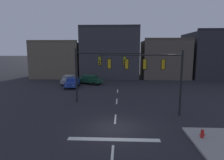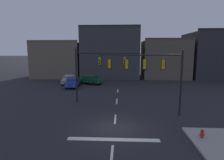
{
  "view_description": "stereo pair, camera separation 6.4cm",
  "coord_description": "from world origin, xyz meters",
  "px_view_note": "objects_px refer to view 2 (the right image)",
  "views": [
    {
      "loc": [
        0.46,
        -14.38,
        6.11
      ],
      "look_at": [
        -0.43,
        4.74,
        3.12
      ],
      "focal_mm": 30.54,
      "sensor_mm": 36.0,
      "label": 1
    },
    {
      "loc": [
        0.53,
        -14.38,
        6.11
      ],
      "look_at": [
        -0.43,
        4.74,
        3.12
      ],
      "focal_mm": 30.54,
      "sensor_mm": 36.0,
      "label": 2
    }
  ],
  "objects_px": {
    "signal_mast_far_side": "(95,66)",
    "fire_hydrant": "(202,135)",
    "signal_mast_near_side": "(151,69)",
    "car_lot_middle": "(69,79)",
    "car_lot_nearside": "(73,82)",
    "car_lot_farside": "(90,79)"
  },
  "relations": [
    {
      "from": "car_lot_middle",
      "to": "signal_mast_far_side",
      "type": "bearing_deg",
      "value": -62.49
    },
    {
      "from": "car_lot_middle",
      "to": "fire_hydrant",
      "type": "relative_size",
      "value": 5.95
    },
    {
      "from": "car_lot_nearside",
      "to": "fire_hydrant",
      "type": "xyz_separation_m",
      "value": [
        13.67,
        -18.26,
        -0.53
      ]
    },
    {
      "from": "signal_mast_far_side",
      "to": "car_lot_farside",
      "type": "relative_size",
      "value": 1.56
    },
    {
      "from": "car_lot_farside",
      "to": "fire_hydrant",
      "type": "relative_size",
      "value": 6.3
    },
    {
      "from": "fire_hydrant",
      "to": "car_lot_nearside",
      "type": "bearing_deg",
      "value": 126.81
    },
    {
      "from": "car_lot_nearside",
      "to": "car_lot_farside",
      "type": "relative_size",
      "value": 0.96
    },
    {
      "from": "signal_mast_near_side",
      "to": "car_lot_farside",
      "type": "distance_m",
      "value": 18.52
    },
    {
      "from": "signal_mast_far_side",
      "to": "car_lot_middle",
      "type": "xyz_separation_m",
      "value": [
        -6.48,
        12.44,
        -3.46
      ]
    },
    {
      "from": "car_lot_nearside",
      "to": "car_lot_middle",
      "type": "xyz_separation_m",
      "value": [
        -1.45,
        3.05,
        0.0
      ]
    },
    {
      "from": "signal_mast_far_side",
      "to": "fire_hydrant",
      "type": "height_order",
      "value": "signal_mast_far_side"
    },
    {
      "from": "car_lot_farside",
      "to": "fire_hydrant",
      "type": "distance_m",
      "value": 24.24
    },
    {
      "from": "signal_mast_far_side",
      "to": "car_lot_farside",
      "type": "distance_m",
      "value": 13.32
    },
    {
      "from": "signal_mast_near_side",
      "to": "car_lot_farside",
      "type": "bearing_deg",
      "value": 117.56
    },
    {
      "from": "car_lot_middle",
      "to": "car_lot_farside",
      "type": "distance_m",
      "value": 3.88
    },
    {
      "from": "signal_mast_near_side",
      "to": "car_lot_nearside",
      "type": "relative_size",
      "value": 1.73
    },
    {
      "from": "signal_mast_far_side",
      "to": "car_lot_nearside",
      "type": "distance_m",
      "value": 11.2
    },
    {
      "from": "signal_mast_near_side",
      "to": "fire_hydrant",
      "type": "distance_m",
      "value": 7.3
    },
    {
      "from": "signal_mast_near_side",
      "to": "fire_hydrant",
      "type": "relative_size",
      "value": 10.42
    },
    {
      "from": "signal_mast_near_side",
      "to": "car_lot_farside",
      "type": "xyz_separation_m",
      "value": [
        -8.41,
        16.11,
        -3.54
      ]
    },
    {
      "from": "signal_mast_near_side",
      "to": "car_lot_middle",
      "type": "relative_size",
      "value": 1.75
    },
    {
      "from": "signal_mast_near_side",
      "to": "signal_mast_far_side",
      "type": "relative_size",
      "value": 1.06
    }
  ]
}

